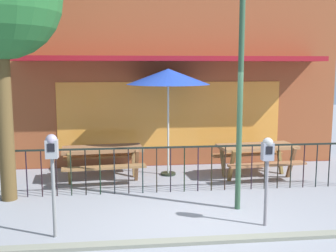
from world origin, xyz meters
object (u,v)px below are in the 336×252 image
object	(u,v)px
picnic_table_right	(257,152)
street_lamp	(241,64)
patio_umbrella	(168,77)
parking_meter_far	(267,158)
parking_meter_near	(52,158)
picnic_table_left	(103,154)

from	to	relation	value
picnic_table_right	street_lamp	size ratio (longest dim) A/B	0.48
patio_umbrella	parking_meter_far	bearing A→B (deg)	-70.02
picnic_table_right	patio_umbrella	world-z (taller)	patio_umbrella
parking_meter_near	parking_meter_far	xyz separation A→B (m)	(3.36, 0.07, -0.10)
picnic_table_left	street_lamp	bearing A→B (deg)	-40.86
parking_meter_far	street_lamp	bearing A→B (deg)	105.24
picnic_table_right	parking_meter_far	distance (m)	3.04
patio_umbrella	street_lamp	xyz separation A→B (m)	(0.99, -2.51, 0.28)
patio_umbrella	street_lamp	size ratio (longest dim) A/B	0.63
picnic_table_left	picnic_table_right	bearing A→B (deg)	-2.20
parking_meter_far	picnic_table_left	bearing A→B (deg)	132.39
parking_meter_near	street_lamp	size ratio (longest dim) A/B	0.40
picnic_table_right	parking_meter_far	world-z (taller)	parking_meter_far
parking_meter_near	street_lamp	xyz separation A→B (m)	(3.14, 0.90, 1.39)
parking_meter_far	street_lamp	distance (m)	1.73
parking_meter_near	street_lamp	bearing A→B (deg)	16.08
picnic_table_left	picnic_table_right	xyz separation A→B (m)	(3.58, -0.14, 0.00)
picnic_table_left	street_lamp	world-z (taller)	street_lamp
patio_umbrella	parking_meter_near	distance (m)	4.18
picnic_table_right	parking_meter_near	xyz separation A→B (m)	(-4.19, -2.96, 0.63)
patio_umbrella	street_lamp	distance (m)	2.72
patio_umbrella	parking_meter_near	bearing A→B (deg)	-122.14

